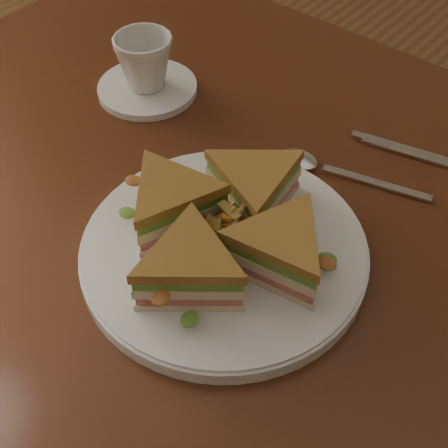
{
  "coord_description": "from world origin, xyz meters",
  "views": [
    {
      "loc": [
        0.25,
        -0.39,
        1.25
      ],
      "look_at": [
        -0.01,
        -0.07,
        0.8
      ],
      "focal_mm": 50.0,
      "sensor_mm": 36.0,
      "label": 1
    }
  ],
  "objects_px": {
    "plate": "(224,251)",
    "sandwich_wedges": "(224,227)",
    "table": "(271,279)",
    "knife": "(430,158)",
    "saucer": "(147,88)",
    "spoon": "(317,165)",
    "coffee_cup": "(145,62)"
  },
  "relations": [
    {
      "from": "spoon",
      "to": "coffee_cup",
      "type": "height_order",
      "value": "coffee_cup"
    },
    {
      "from": "spoon",
      "to": "saucer",
      "type": "height_order",
      "value": "same"
    },
    {
      "from": "table",
      "to": "plate",
      "type": "distance_m",
      "value": 0.13
    },
    {
      "from": "spoon",
      "to": "coffee_cup",
      "type": "distance_m",
      "value": 0.27
    },
    {
      "from": "table",
      "to": "saucer",
      "type": "xyz_separation_m",
      "value": [
        -0.28,
        0.09,
        0.1
      ]
    },
    {
      "from": "sandwich_wedges",
      "to": "knife",
      "type": "relative_size",
      "value": 1.23
    },
    {
      "from": "sandwich_wedges",
      "to": "table",
      "type": "bearing_deg",
      "value": 78.42
    },
    {
      "from": "plate",
      "to": "sandwich_wedges",
      "type": "relative_size",
      "value": 1.14
    },
    {
      "from": "table",
      "to": "sandwich_wedges",
      "type": "height_order",
      "value": "sandwich_wedges"
    },
    {
      "from": "spoon",
      "to": "knife",
      "type": "distance_m",
      "value": 0.14
    },
    {
      "from": "table",
      "to": "sandwich_wedges",
      "type": "bearing_deg",
      "value": -101.58
    },
    {
      "from": "spoon",
      "to": "knife",
      "type": "relative_size",
      "value": 0.85
    },
    {
      "from": "knife",
      "to": "sandwich_wedges",
      "type": "bearing_deg",
      "value": -122.19
    },
    {
      "from": "coffee_cup",
      "to": "spoon",
      "type": "bearing_deg",
      "value": -15.44
    },
    {
      "from": "saucer",
      "to": "sandwich_wedges",
      "type": "bearing_deg",
      "value": -30.73
    },
    {
      "from": "table",
      "to": "saucer",
      "type": "distance_m",
      "value": 0.31
    },
    {
      "from": "knife",
      "to": "saucer",
      "type": "distance_m",
      "value": 0.38
    },
    {
      "from": "table",
      "to": "knife",
      "type": "xyz_separation_m",
      "value": [
        0.08,
        0.21,
        0.1
      ]
    },
    {
      "from": "sandwich_wedges",
      "to": "spoon",
      "type": "height_order",
      "value": "sandwich_wedges"
    },
    {
      "from": "plate",
      "to": "knife",
      "type": "xyz_separation_m",
      "value": [
        0.1,
        0.28,
        -0.01
      ]
    },
    {
      "from": "sandwich_wedges",
      "to": "coffee_cup",
      "type": "distance_m",
      "value": 0.31
    },
    {
      "from": "sandwich_wedges",
      "to": "coffee_cup",
      "type": "relative_size",
      "value": 3.35
    },
    {
      "from": "sandwich_wedges",
      "to": "spoon",
      "type": "bearing_deg",
      "value": 90.63
    },
    {
      "from": "sandwich_wedges",
      "to": "knife",
      "type": "xyz_separation_m",
      "value": [
        0.1,
        0.28,
        -0.04
      ]
    },
    {
      "from": "table",
      "to": "knife",
      "type": "height_order",
      "value": "knife"
    },
    {
      "from": "coffee_cup",
      "to": "table",
      "type": "bearing_deg",
      "value": -36.58
    },
    {
      "from": "plate",
      "to": "sandwich_wedges",
      "type": "bearing_deg",
      "value": -82.87
    },
    {
      "from": "saucer",
      "to": "table",
      "type": "bearing_deg",
      "value": -17.24
    },
    {
      "from": "knife",
      "to": "saucer",
      "type": "height_order",
      "value": "saucer"
    },
    {
      "from": "knife",
      "to": "coffee_cup",
      "type": "xyz_separation_m",
      "value": [
        -0.36,
        -0.12,
        0.04
      ]
    },
    {
      "from": "sandwich_wedges",
      "to": "saucer",
      "type": "xyz_separation_m",
      "value": [
        -0.27,
        0.16,
        -0.04
      ]
    },
    {
      "from": "knife",
      "to": "saucer",
      "type": "bearing_deg",
      "value": -175.16
    }
  ]
}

